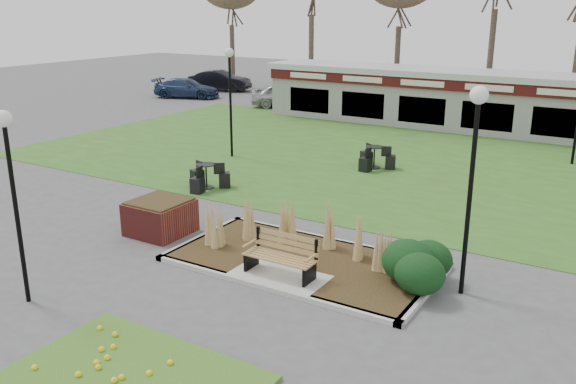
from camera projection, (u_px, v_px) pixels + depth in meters
The scene contains 15 objects.
ground at pixel (276, 283), 13.82m from camera, with size 100.00×100.00×0.00m, color #515154.
lawn at pixel (442, 167), 23.60m from camera, with size 34.00×16.00×0.02m, color #355C1D.
flower_bed at pixel (127, 383), 10.04m from camera, with size 4.20×3.00×0.16m.
planting_bed at pixel (353, 259), 14.18m from camera, with size 6.75×3.40×1.27m.
park_bench at pixel (282, 255), 13.84m from camera, with size 1.70×0.66×0.93m.
brick_planter at pixel (160, 217), 16.68m from camera, with size 1.50×1.50×0.95m.
food_pavilion at pixel (495, 102), 29.67m from camera, with size 24.60×3.40×2.90m.
lamp_post_near_left at pixel (10, 166), 12.08m from camera, with size 0.34×0.34×4.09m.
lamp_post_near_right at pixel (474, 146), 12.36m from camera, with size 0.37×0.37×4.51m.
lamp_post_far_left at pixel (230, 78), 24.28m from camera, with size 0.37×0.37×4.40m.
bistro_set_a at pixel (206, 180), 20.79m from camera, with size 1.56×1.49×0.84m.
bistro_set_b at pixel (374, 161), 23.32m from camera, with size 1.58×1.47×0.85m.
car_silver at pixel (288, 96), 36.95m from camera, with size 1.74×4.32×1.47m, color #A8A9AD.
car_black at pixel (220, 81), 44.25m from camera, with size 1.55×4.44×1.46m, color black.
car_blue at pixel (187, 88), 40.95m from camera, with size 1.79×4.40×1.28m, color navy.
Camera 1 is at (6.79, -10.61, 6.04)m, focal length 38.00 mm.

